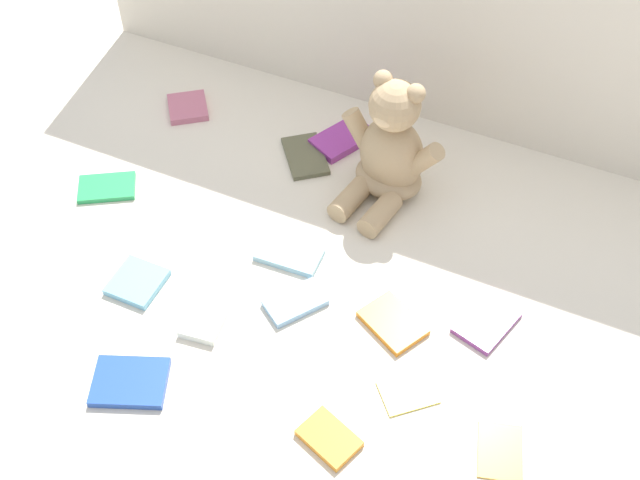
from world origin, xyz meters
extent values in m
plane|color=silver|center=(0.00, 0.00, 0.00)|extent=(3.20, 3.20, 0.00)
ellipsoid|color=tan|center=(0.05, 0.18, 0.09)|extent=(0.16, 0.13, 0.19)
ellipsoid|color=tan|center=(0.05, 0.18, 0.03)|extent=(0.17, 0.15, 0.07)
sphere|color=tan|center=(0.05, 0.18, 0.23)|extent=(0.12, 0.12, 0.11)
ellipsoid|color=beige|center=(0.05, 0.14, 0.22)|extent=(0.05, 0.04, 0.03)
sphere|color=tan|center=(0.02, 0.19, 0.27)|extent=(0.05, 0.05, 0.04)
sphere|color=tan|center=(0.09, 0.18, 0.27)|extent=(0.05, 0.05, 0.04)
cylinder|color=tan|center=(-0.02, 0.19, 0.13)|extent=(0.09, 0.05, 0.10)
cylinder|color=tan|center=(0.13, 0.16, 0.13)|extent=(0.09, 0.05, 0.10)
cylinder|color=tan|center=(0.00, 0.09, 0.02)|extent=(0.07, 0.11, 0.05)
cylinder|color=tan|center=(0.07, 0.07, 0.02)|extent=(0.07, 0.11, 0.05)
cube|color=#274EAD|center=(-0.19, -0.47, 0.01)|extent=(0.16, 0.14, 0.02)
cube|color=#87B5DE|center=(0.01, -0.19, 0.01)|extent=(0.12, 0.13, 0.01)
cube|color=#299D55|center=(-0.50, -0.08, 0.01)|extent=(0.14, 0.13, 0.01)
cube|color=brown|center=(-0.15, 0.19, 0.01)|extent=(0.15, 0.16, 0.01)
cube|color=#BF6680|center=(-0.48, 0.22, 0.01)|extent=(0.13, 0.13, 0.02)
cube|color=#873D8B|center=(0.35, -0.08, 0.01)|extent=(0.11, 0.14, 0.01)
cube|color=yellow|center=(0.27, -0.28, 0.00)|extent=(0.12, 0.12, 0.01)
cube|color=white|center=(-0.13, -0.30, 0.01)|extent=(0.09, 0.10, 0.02)
cube|color=orange|center=(0.19, -0.16, 0.01)|extent=(0.14, 0.13, 0.01)
cube|color=#8BBCCF|center=(-0.06, -0.09, 0.01)|extent=(0.13, 0.08, 0.01)
cube|color=orange|center=(0.18, -0.43, 0.01)|extent=(0.12, 0.10, 0.01)
cube|color=purple|center=(-0.10, 0.27, 0.01)|extent=(0.14, 0.16, 0.02)
cube|color=#71B8D7|center=(-0.30, -0.28, 0.01)|extent=(0.10, 0.10, 0.02)
cube|color=gold|center=(0.45, -0.33, 0.00)|extent=(0.10, 0.12, 0.01)
camera|label=1|loc=(0.43, -1.02, 1.27)|focal=45.64mm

